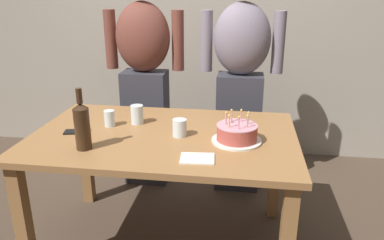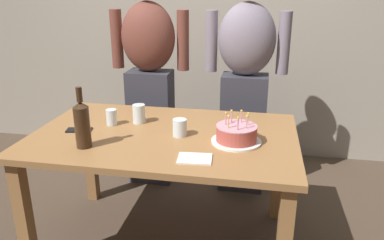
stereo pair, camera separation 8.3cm
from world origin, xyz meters
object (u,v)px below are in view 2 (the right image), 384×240
Objects in this scene: water_glass_far at (139,114)px; wine_bottle at (82,123)px; water_glass_side at (180,128)px; birthday_cake at (236,134)px; cell_phone at (79,130)px; person_woman_cardigan at (245,81)px; person_man_bearded at (150,77)px; napkin_stack at (195,159)px; water_glass_near at (112,117)px.

water_glass_far is 0.36× the size of wine_bottle.
birthday_cake is at bearing -6.89° from water_glass_side.
water_glass_side is at bearing -29.88° from water_glass_far.
person_woman_cardigan is (0.91, 0.85, 0.13)m from cell_phone.
person_man_bearded is 1.00× the size of person_woman_cardigan.
person_woman_cardigan is (0.61, 0.66, 0.08)m from water_glass_far.
birthday_cake is at bearing 53.89° from napkin_stack.
wine_bottle is at bearing 54.02° from person_woman_cardigan.
water_glass_near is (-0.76, 0.14, 0.00)m from birthday_cake.
water_glass_far reaches higher than cell_phone.
birthday_cake is 0.84× the size of wine_bottle.
water_glass_far is 1.17× the size of water_glass_side.
cell_phone is 0.09× the size of person_man_bearded.
napkin_stack is at bearing 116.56° from person_man_bearded.
birthday_cake is 0.81m from wine_bottle.
water_glass_near is at bearing 167.27° from water_glass_side.
water_glass_side reaches higher than water_glass_near.
person_woman_cardigan reaches higher than water_glass_side.
water_glass_near reaches higher than cell_phone.
person_man_bearded reaches higher than water_glass_far.
person_man_bearded is (-0.13, 0.66, 0.08)m from water_glass_far.
water_glass_side is 0.60m from cell_phone.
water_glass_side is (0.44, -0.10, 0.00)m from water_glass_near.
birthday_cake is at bearing 90.28° from person_woman_cardigan.
birthday_cake is 0.32m from water_glass_side.
cell_phone is (-0.60, -0.03, -0.04)m from water_glass_side.
cell_phone is (-0.30, -0.20, -0.05)m from water_glass_far.
cell_phone is at bearing -139.43° from water_glass_near.
person_man_bearded and person_woman_cardigan have the same top height.
wine_bottle reaches higher than water_glass_near.
water_glass_near is 0.30× the size of wine_bottle.
wine_bottle is 1.95× the size of napkin_stack.
person_man_bearded reaches higher than birthday_cake.
birthday_cake is 1.87× the size of cell_phone.
birthday_cake reaches higher than water_glass_near.
person_woman_cardigan reaches higher than wine_bottle.
birthday_cake is at bearing 130.55° from person_man_bearded.
water_glass_far is 0.07× the size of person_woman_cardigan.
water_glass_far is 0.63m from napkin_stack.
water_glass_far reaches higher than water_glass_near.
water_glass_near is 0.20m from cell_phone.
wine_bottle is (-0.46, -0.24, 0.08)m from water_glass_side.
wine_bottle is 0.28m from cell_phone.
napkin_stack is 0.10× the size of person_man_bearded.
napkin_stack is (-0.18, -0.25, -0.04)m from birthday_cake.
cell_phone is 0.09× the size of person_woman_cardigan.
birthday_cake is 0.16× the size of person_woman_cardigan.
water_glass_near is 0.06× the size of person_woman_cardigan.
water_glass_far is 0.80× the size of cell_phone.
napkin_stack is (0.60, -0.04, -0.13)m from wine_bottle.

